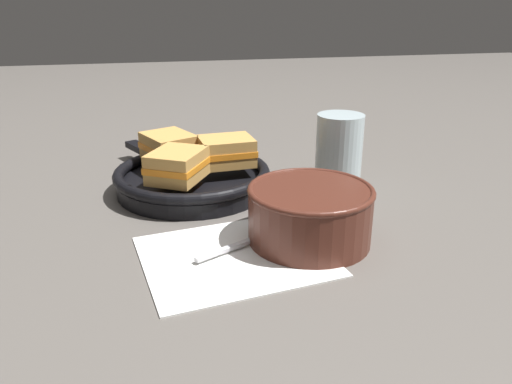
% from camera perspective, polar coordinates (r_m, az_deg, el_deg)
% --- Properties ---
extents(ground_plane, '(4.00, 4.00, 0.00)m').
position_cam_1_polar(ground_plane, '(0.70, -0.79, -4.58)').
color(ground_plane, '#56514C').
extents(napkin, '(0.25, 0.23, 0.00)m').
position_cam_1_polar(napkin, '(0.64, -2.44, -7.24)').
color(napkin, white).
rests_on(napkin, ground_plane).
extents(soup_bowl, '(0.17, 0.17, 0.08)m').
position_cam_1_polar(soup_bowl, '(0.66, 6.20, -2.19)').
color(soup_bowl, '#4C2319').
rests_on(soup_bowl, ground_plane).
extents(spoon, '(0.14, 0.08, 0.01)m').
position_cam_1_polar(spoon, '(0.67, 0.50, -5.15)').
color(spoon, silver).
rests_on(spoon, napkin).
extents(skillet, '(0.26, 0.35, 0.04)m').
position_cam_1_polar(skillet, '(0.85, -7.35, 1.56)').
color(skillet, black).
rests_on(skillet, ground_plane).
extents(sandwich_near_left, '(0.10, 0.08, 0.05)m').
position_cam_1_polar(sandwich_near_left, '(0.85, -3.33, 4.70)').
color(sandwich_near_left, '#C18E47').
rests_on(sandwich_near_left, skillet).
extents(sandwich_near_right, '(0.10, 0.11, 0.05)m').
position_cam_1_polar(sandwich_near_right, '(0.88, -9.93, 5.10)').
color(sandwich_near_right, '#C18E47').
rests_on(sandwich_near_right, skillet).
extents(sandwich_far_left, '(0.11, 0.12, 0.05)m').
position_cam_1_polar(sandwich_far_left, '(0.78, -8.98, 3.03)').
color(sandwich_far_left, '#C18E47').
rests_on(sandwich_far_left, skillet).
extents(drinking_glass, '(0.08, 0.08, 0.13)m').
position_cam_1_polar(drinking_glass, '(0.85, 9.44, 4.45)').
color(drinking_glass, silver).
rests_on(drinking_glass, ground_plane).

